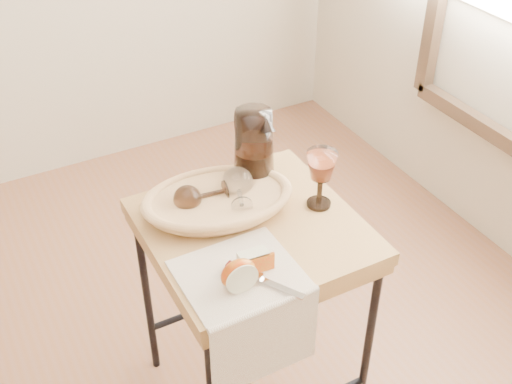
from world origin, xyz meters
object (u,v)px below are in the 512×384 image
goblet_lying_b (239,192)px  pitcher (254,147)px  goblet_lying_a (204,195)px  table_knife (262,279)px  tea_towel (240,275)px  bread_basket (218,202)px  apple_half (238,273)px  side_table (253,316)px  wine_goblet (320,179)px

goblet_lying_b → pitcher: 0.15m
goblet_lying_a → table_knife: 0.32m
tea_towel → bread_basket: 0.26m
apple_half → side_table: bearing=55.4°
side_table → goblet_lying_b: goblet_lying_b is taller
goblet_lying_b → tea_towel: bearing=173.3°
table_knife → goblet_lying_b: bearing=132.1°
side_table → bread_basket: bearing=117.5°
wine_goblet → side_table: bearing=177.4°
pitcher → table_knife: bearing=-101.2°
goblet_lying_b → apple_half: (-0.14, -0.27, -0.01)m
bread_basket → table_knife: bread_basket is taller
table_knife → wine_goblet: bearing=93.2°
goblet_lying_a → goblet_lying_b: goblet_lying_b is taller
tea_towel → pitcher: 0.41m
tea_towel → wine_goblet: 0.36m
tea_towel → pitcher: (0.22, 0.33, 0.11)m
pitcher → wine_goblet: bearing=-46.3°
bread_basket → pitcher: bearing=36.8°
table_knife → goblet_lying_a: bearing=149.3°
side_table → goblet_lying_a: 0.42m
tea_towel → table_knife: bearing=-53.3°
side_table → pitcher: pitcher is taller
goblet_lying_a → pitcher: size_ratio=0.46×
bread_basket → table_knife: size_ratio=1.79×
side_table → goblet_lying_a: (-0.08, 0.12, 0.40)m
bread_basket → table_knife: bearing=-85.5°
pitcher → table_knife: (-0.18, -0.38, -0.10)m
side_table → wine_goblet: bearing=-2.6°
side_table → goblet_lying_b: size_ratio=4.91×
side_table → wine_goblet: (0.20, -0.01, 0.43)m
side_table → bread_basket: size_ratio=1.90×
pitcher → bread_basket: bearing=-139.1°
bread_basket → pitcher: size_ratio=1.36×
wine_goblet → apple_half: 0.38m
apple_half → table_knife: 0.06m
apple_half → table_knife: (0.05, -0.01, -0.03)m
side_table → tea_towel: tea_towel is taller
side_table → goblet_lying_a: bearing=126.0°
pitcher → apple_half: 0.44m
bread_basket → apple_half: apple_half is taller
pitcher → wine_goblet: size_ratio=1.56×
side_table → tea_towel: bearing=-127.1°
apple_half → wine_goblet: bearing=29.4°
bread_basket → goblet_lying_a: bearing=163.8°
goblet_lying_b → apple_half: 0.30m
goblet_lying_b → pitcher: (0.10, 0.10, 0.06)m
tea_towel → wine_goblet: wine_goblet is taller
goblet_lying_a → pitcher: pitcher is taller
bread_basket → side_table: bearing=-52.1°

